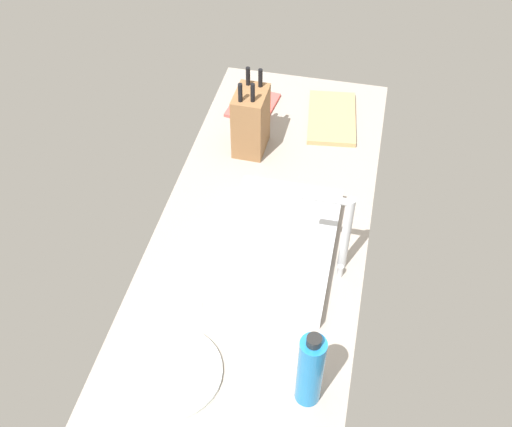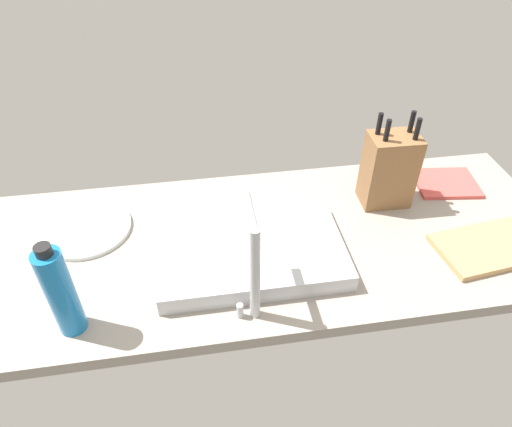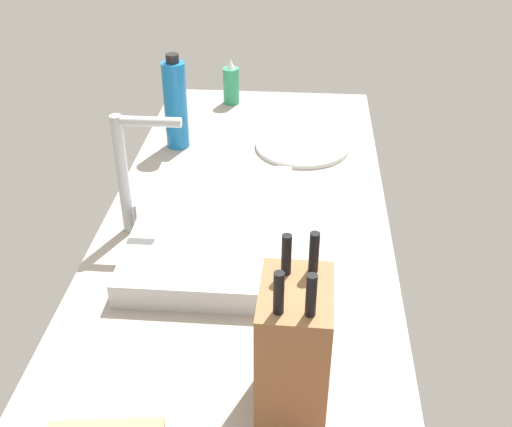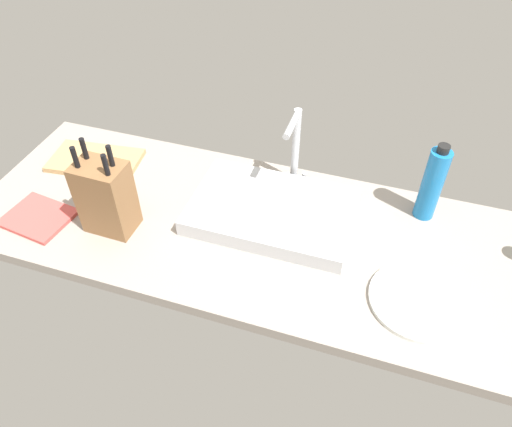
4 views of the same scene
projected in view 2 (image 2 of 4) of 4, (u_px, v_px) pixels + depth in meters
The scene contains 8 objects.
countertop_slab at pixel (257, 245), 128.23cm from camera, with size 172.98×62.91×3.50cm, color gray.
sink_basin at pixel (251, 251), 120.47cm from camera, with size 47.84×31.32×4.98cm, color #B7BABF.
faucet at pixel (253, 263), 98.90cm from camera, with size 5.50×14.15×26.60cm.
knife_block at pixel (389, 169), 133.57cm from camera, with size 14.25×10.39×28.53cm.
cutting_board at pixel (492, 246), 123.96cm from camera, with size 29.70×16.76×1.80cm, color tan.
water_bottle at pixel (60, 292), 97.58cm from camera, with size 6.08×6.08×25.31cm.
dinner_plate at pixel (86, 228), 130.03cm from camera, with size 25.20×25.20×1.20cm, color silver.
dish_towel at pixel (446, 183), 146.60cm from camera, with size 18.93×15.54×1.20cm, color #CC4C47.
Camera 2 is at (14.71, 91.48, 90.83)cm, focal length 32.39 mm.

